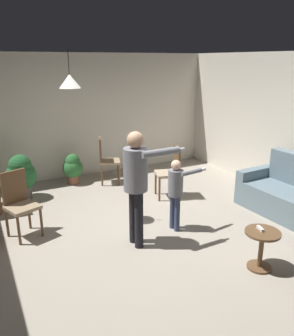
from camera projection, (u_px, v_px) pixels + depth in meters
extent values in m
plane|color=#9E9384|center=(143.00, 233.00, 5.29)|extent=(7.68, 7.68, 0.00)
cube|color=silver|center=(78.00, 116.00, 7.59)|extent=(6.40, 0.10, 2.70)
cube|color=slate|center=(291.00, 204.00, 5.80)|extent=(0.90, 1.47, 0.45)
cube|color=slate|center=(255.00, 184.00, 6.44)|extent=(0.86, 0.21, 0.63)
cylinder|color=brown|center=(266.00, 195.00, 6.67)|extent=(0.05, 0.05, 0.06)
cylinder|color=brown|center=(241.00, 202.00, 6.36)|extent=(0.05, 0.05, 0.06)
cylinder|color=brown|center=(263.00, 233.00, 4.24)|extent=(0.44, 0.44, 0.03)
cylinder|color=brown|center=(261.00, 251.00, 4.32)|extent=(0.06, 0.06, 0.49)
cylinder|color=brown|center=(259.00, 267.00, 4.39)|extent=(0.31, 0.31, 0.03)
cylinder|color=black|center=(133.00, 215.00, 4.91)|extent=(0.12, 0.12, 0.84)
cylinder|color=black|center=(139.00, 220.00, 4.77)|extent=(0.12, 0.12, 0.84)
cylinder|color=slate|center=(136.00, 170.00, 4.62)|extent=(0.33, 0.33, 0.59)
sphere|color=tan|center=(135.00, 140.00, 4.50)|extent=(0.23, 0.23, 0.23)
cylinder|color=slate|center=(129.00, 168.00, 4.79)|extent=(0.10, 0.10, 0.56)
cylinder|color=slate|center=(161.00, 152.00, 4.51)|extent=(0.56, 0.11, 0.10)
cube|color=white|center=(180.00, 150.00, 4.65)|extent=(0.13, 0.04, 0.04)
cylinder|color=#384260|center=(172.00, 211.00, 5.36)|extent=(0.08, 0.08, 0.57)
cylinder|color=#384260|center=(177.00, 214.00, 5.27)|extent=(0.08, 0.08, 0.57)
cylinder|color=slate|center=(176.00, 183.00, 5.17)|extent=(0.23, 0.23, 0.41)
sphere|color=#D8AD8C|center=(176.00, 165.00, 5.08)|extent=(0.16, 0.16, 0.16)
cylinder|color=slate|center=(170.00, 182.00, 5.28)|extent=(0.07, 0.07, 0.38)
cylinder|color=slate|center=(191.00, 172.00, 5.12)|extent=(0.39, 0.11, 0.07)
cube|color=white|center=(202.00, 170.00, 5.24)|extent=(0.13, 0.05, 0.04)
cylinder|color=brown|center=(29.00, 215.00, 5.36)|extent=(0.04, 0.04, 0.45)
cylinder|color=brown|center=(7.00, 223.00, 5.11)|extent=(0.04, 0.04, 0.45)
cylinder|color=brown|center=(41.00, 222.00, 5.13)|extent=(0.04, 0.04, 0.45)
cylinder|color=brown|center=(19.00, 231.00, 4.88)|extent=(0.04, 0.04, 0.45)
cube|color=#997F60|center=(22.00, 207.00, 5.05)|extent=(0.54, 0.54, 0.05)
cube|color=brown|center=(14.00, 187.00, 5.09)|extent=(0.37, 0.16, 0.50)
cylinder|color=brown|center=(102.00, 171.00, 7.53)|extent=(0.04, 0.04, 0.45)
cylinder|color=brown|center=(102.00, 176.00, 7.19)|extent=(0.04, 0.04, 0.45)
cylinder|color=brown|center=(118.00, 170.00, 7.57)|extent=(0.04, 0.04, 0.45)
cylinder|color=brown|center=(119.00, 175.00, 7.23)|extent=(0.04, 0.04, 0.45)
cube|color=#997F60|center=(110.00, 162.00, 7.31)|extent=(0.54, 0.54, 0.05)
cube|color=brown|center=(100.00, 149.00, 7.20)|extent=(0.16, 0.37, 0.50)
cylinder|color=brown|center=(178.00, 189.00, 6.47)|extent=(0.04, 0.04, 0.45)
cylinder|color=brown|center=(173.00, 182.00, 6.81)|extent=(0.04, 0.04, 0.45)
cylinder|color=brown|center=(159.00, 190.00, 6.41)|extent=(0.04, 0.04, 0.45)
cylinder|color=brown|center=(156.00, 183.00, 6.75)|extent=(0.04, 0.04, 0.45)
cube|color=tan|center=(167.00, 174.00, 6.53)|extent=(0.53, 0.53, 0.05)
cube|color=brown|center=(177.00, 159.00, 6.48)|extent=(0.15, 0.37, 0.50)
cylinder|color=#4C4742|center=(23.00, 192.00, 6.56)|extent=(0.33, 0.33, 0.26)
sphere|color=#235B2D|center=(21.00, 176.00, 6.46)|extent=(0.57, 0.57, 0.57)
sphere|color=#235B2D|center=(20.00, 166.00, 6.40)|extent=(0.43, 0.43, 0.43)
cylinder|color=brown|center=(73.00, 179.00, 7.37)|extent=(0.25, 0.25, 0.20)
sphere|color=#2D6B33|center=(73.00, 168.00, 7.30)|extent=(0.43, 0.43, 0.43)
sphere|color=#2D6B33|center=(72.00, 161.00, 7.25)|extent=(0.32, 0.32, 0.32)
cube|color=white|center=(260.00, 229.00, 4.28)|extent=(0.07, 0.13, 0.04)
cone|color=silver|center=(70.00, 81.00, 5.01)|extent=(0.32, 0.32, 0.20)
cylinder|color=black|center=(68.00, 62.00, 4.93)|extent=(0.01, 0.01, 0.36)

